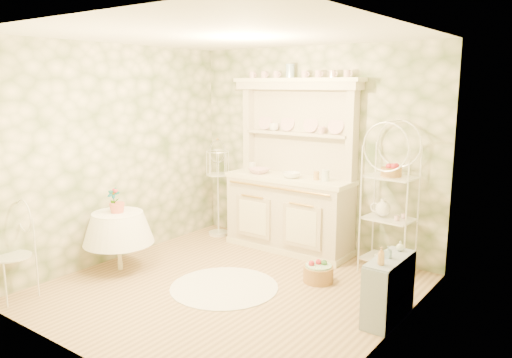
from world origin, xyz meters
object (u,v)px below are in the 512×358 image
Objects in this scene: cafe_chair at (11,254)px; birdcage_stand at (218,188)px; kitchen_dresser at (289,166)px; side_shelf at (389,289)px; round_table at (119,243)px; floor_basket at (318,274)px; bakers_rack at (390,203)px.

cafe_chair is 0.67× the size of birdcage_stand.
kitchen_dresser is at bearing 71.03° from cafe_chair.
side_shelf is (1.88, -1.18, -0.84)m from kitchen_dresser.
side_shelf is at bearing 12.33° from round_table.
birdcage_stand is at bearing -177.16° from kitchen_dresser.
side_shelf reaches higher than floor_basket.
round_table is 2.27× the size of floor_basket.
cafe_chair is (-3.36, -1.85, 0.17)m from side_shelf.
kitchen_dresser is 1.42m from bakers_rack.
cafe_chair is at bearing -95.41° from birdcage_stand.
side_shelf is 2.38× the size of floor_basket.
round_table reaches higher than floor_basket.
floor_basket is (2.37, 2.26, -0.38)m from cafe_chair.
bakers_rack is at bearing 53.67° from cafe_chair.
birdcage_stand is (0.28, 2.97, 0.23)m from cafe_chair.
bakers_rack is 5.60× the size of floor_basket.
round_table is 0.48× the size of birdcage_stand.
cafe_chair reaches higher than round_table.
round_table reaches higher than side_shelf.
round_table is (-3.10, -0.68, 0.03)m from side_shelf.
bakers_rack reaches higher than birdcage_stand.
kitchen_dresser reaches higher than bakers_rack.
bakers_rack is 1.18× the size of birdcage_stand.
round_table is (-2.61, -1.87, -0.50)m from bakers_rack.
cafe_chair reaches higher than side_shelf.
side_shelf is at bearing -32.21° from kitchen_dresser.
bakers_rack is at bearing 1.45° from birdcage_stand.
round_table is 1.21m from cafe_chair.
floor_basket is at bearing -40.75° from kitchen_dresser.
kitchen_dresser is 3.39× the size of round_table.
birdcage_stand is at bearing 161.23° from floor_basket.
side_shelf is at bearing -22.77° from floor_basket.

